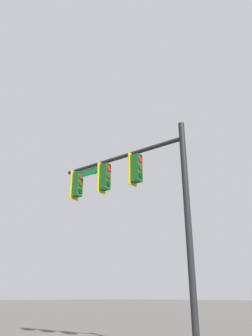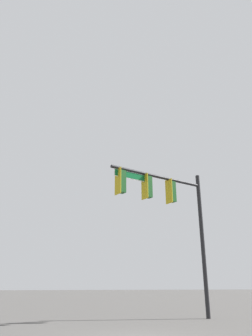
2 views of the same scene
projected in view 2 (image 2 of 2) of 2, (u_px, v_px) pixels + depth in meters
name	position (u px, v px, depth m)	size (l,w,h in m)	color
signal_pole_near	(168.00, 205.00, 16.86)	(5.83, 1.09, 7.48)	black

